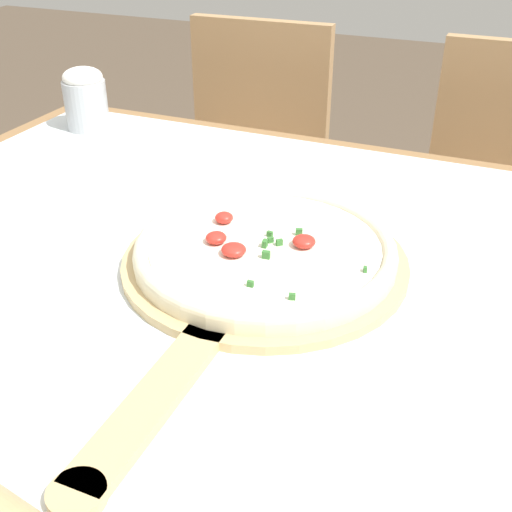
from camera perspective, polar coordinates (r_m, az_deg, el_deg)
dining_table at (r=0.89m, az=-2.36°, el=-7.04°), size 1.28×1.05×0.75m
towel_cloth at (r=0.83m, az=-2.51°, el=-1.45°), size 1.20×0.97×0.00m
pizza_peel at (r=0.81m, az=0.10°, el=-1.34°), size 0.37×0.61×0.01m
pizza at (r=0.83m, az=0.80°, el=0.67°), size 0.34×0.34×0.03m
chair_left at (r=1.74m, az=-0.69°, el=7.67°), size 0.41×0.41×0.88m
chair_right at (r=1.62m, az=20.79°, el=3.66°), size 0.40×0.40×0.88m
flour_cup at (r=1.34m, az=-14.94°, el=13.43°), size 0.08×0.08×0.12m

